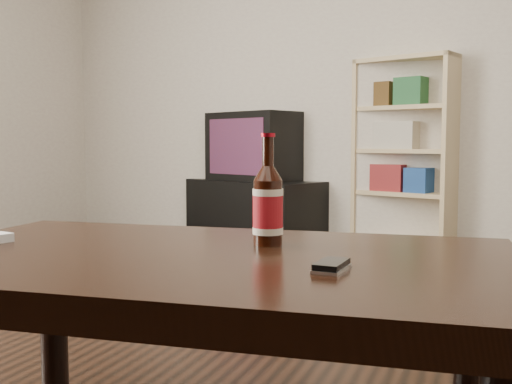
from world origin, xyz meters
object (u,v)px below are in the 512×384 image
(beer_bottle, at_px, (268,206))
(tv, at_px, (256,146))
(phone, at_px, (331,266))
(tv_stand, at_px, (256,207))
(coffee_table, at_px, (202,284))
(bookshelf, at_px, (407,147))

(beer_bottle, bearing_deg, tv, 111.49)
(beer_bottle, xyz_separation_m, phone, (0.21, -0.22, -0.08))
(tv_stand, distance_m, beer_bottle, 3.47)
(tv_stand, bearing_deg, beer_bottle, -45.30)
(tv_stand, xyz_separation_m, coffee_table, (1.17, -3.37, 0.22))
(tv_stand, height_order, beer_bottle, beer_bottle)
(tv, bearing_deg, tv_stand, 90.00)
(bookshelf, height_order, beer_bottle, bookshelf)
(coffee_table, relative_size, phone, 13.86)
(tv, xyz_separation_m, beer_bottle, (1.26, -3.21, -0.12))
(beer_bottle, bearing_deg, phone, -46.99)
(bookshelf, bearing_deg, coffee_table, -71.91)
(bookshelf, xyz_separation_m, phone, (0.29, -3.50, -0.20))
(phone, bearing_deg, bookshelf, 97.75)
(tv, xyz_separation_m, coffee_table, (1.17, -3.37, -0.28))
(beer_bottle, bearing_deg, coffee_table, -120.98)
(tv, relative_size, phone, 8.31)
(tv_stand, height_order, coffee_table, coffee_table)
(tv_stand, distance_m, bookshelf, 1.28)
(bookshelf, distance_m, phone, 3.52)
(tv_stand, distance_m, coffee_table, 3.57)
(beer_bottle, distance_m, phone, 0.32)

